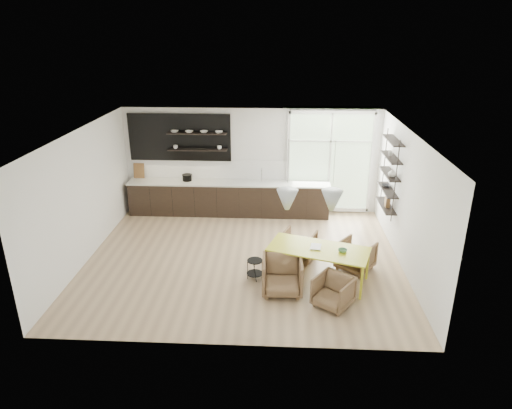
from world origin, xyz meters
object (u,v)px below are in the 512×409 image
object	(u,v)px
dining_table	(318,251)
armchair_front_right	(333,292)
armchair_back_left	(298,245)
armchair_front_left	(282,275)
wire_stool	(255,267)
armchair_back_right	(356,255)

from	to	relation	value
dining_table	armchair_front_right	bearing A→B (deg)	-58.20
armchair_back_left	armchair_front_left	xyz separation A→B (m)	(-0.37, -1.41, 0.04)
dining_table	armchair_front_left	xyz separation A→B (m)	(-0.73, -0.48, -0.32)
armchair_front_right	wire_stool	world-z (taller)	armchair_front_right
dining_table	armchair_back_left	size ratio (longest dim) A/B	3.03
dining_table	armchair_back_left	bearing A→B (deg)	129.13
armchair_back_right	wire_stool	bearing A→B (deg)	51.38
armchair_back_left	armchair_front_right	xyz separation A→B (m)	(0.58, -1.85, -0.03)
dining_table	armchair_back_right	world-z (taller)	dining_table
armchair_back_left	armchair_back_right	world-z (taller)	armchair_back_left
armchair_back_right	armchair_front_right	world-z (taller)	armchair_back_right
dining_table	wire_stool	bearing A→B (deg)	-161.55
armchair_back_right	armchair_front_left	world-z (taller)	armchair_front_left
armchair_front_right	wire_stool	size ratio (longest dim) A/B	1.53
armchair_front_left	armchair_back_left	bearing A→B (deg)	74.37
armchair_back_left	armchair_back_right	bearing A→B (deg)	-178.60
dining_table	armchair_front_left	distance (m)	0.93
dining_table	wire_stool	size ratio (longest dim) A/B	5.06
armchair_back_right	armchair_front_right	size ratio (longest dim) A/B	1.07
armchair_back_left	armchair_back_right	size ratio (longest dim) A/B	1.02
dining_table	armchair_front_left	size ratio (longest dim) A/B	2.72
dining_table	armchair_back_right	distance (m)	1.06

